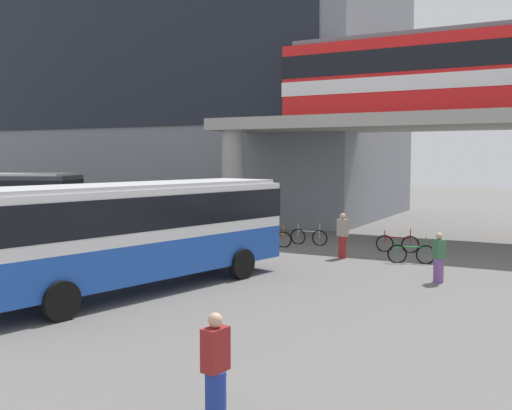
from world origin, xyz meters
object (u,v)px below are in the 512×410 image
object	(u,v)px
bicycle_orange	(272,239)
bicycle_silver	(309,237)
bicycle_red	(397,244)
pedestrian_walking_across	(342,237)
pedestrian_near_building	(439,259)
pedestrian_at_kerb	(216,372)
bicycle_green	(411,254)
bus_main	(131,225)
station_building	(187,64)

from	to	relation	value
bicycle_orange	bicycle_silver	bearing A→B (deg)	47.52
bicycle_red	pedestrian_walking_across	xyz separation A→B (m)	(-1.56, -2.48, 0.49)
bicycle_silver	pedestrian_walking_across	bearing A→B (deg)	-46.31
pedestrian_near_building	pedestrian_at_kerb	xyz separation A→B (m)	(-1.00, -11.91, 0.06)
pedestrian_at_kerb	bicycle_green	bearing A→B (deg)	92.15
bus_main	pedestrian_near_building	xyz separation A→B (m)	(7.84, 5.59, -1.24)
station_building	bicycle_silver	bearing A→B (deg)	-39.59
bicycle_green	bicycle_silver	world-z (taller)	same
bus_main	bicycle_silver	xyz separation A→B (m)	(1.03, 11.20, -1.63)
bicycle_green	pedestrian_near_building	world-z (taller)	pedestrian_near_building
bus_main	pedestrian_near_building	distance (m)	9.71
bus_main	station_building	bearing A→B (deg)	120.87
bicycle_silver	bus_main	bearing A→B (deg)	-95.23
bicycle_green	bicycle_orange	bearing A→B (deg)	169.26
bicycle_silver	bicycle_orange	bearing A→B (deg)	-132.48
pedestrian_near_building	pedestrian_at_kerb	size ratio (longest dim) A/B	0.94
pedestrian_near_building	pedestrian_at_kerb	distance (m)	11.96
bicycle_green	pedestrian_near_building	xyz separation A→B (m)	(1.56, -3.04, 0.39)
bus_main	bicycle_red	bearing A→B (deg)	64.97
bicycle_red	bicycle_orange	size ratio (longest dim) A/B	1.01
station_building	pedestrian_at_kerb	distance (m)	38.17
bicycle_silver	bicycle_orange	world-z (taller)	same
bus_main	bicycle_orange	xyz separation A→B (m)	(-0.20, 9.86, -1.63)
bus_main	pedestrian_at_kerb	xyz separation A→B (m)	(6.84, -6.32, -1.19)
bicycle_silver	bicycle_red	world-z (taller)	same
bicycle_green	bicycle_red	xyz separation A→B (m)	(-1.14, 2.37, 0.00)
bicycle_red	bicycle_orange	xyz separation A→B (m)	(-5.34, -1.14, 0.00)
station_building	pedestrian_walking_across	size ratio (longest dim) A/B	16.89
bicycle_silver	pedestrian_walking_across	distance (m)	3.73
station_building	pedestrian_near_building	world-z (taller)	station_building
bicycle_green	pedestrian_walking_across	bearing A→B (deg)	-177.76
bicycle_orange	pedestrian_at_kerb	size ratio (longest dim) A/B	1.02
bicycle_red	pedestrian_near_building	distance (m)	6.06
bicycle_silver	pedestrian_near_building	xyz separation A→B (m)	(6.81, -5.60, 0.39)
pedestrian_at_kerb	pedestrian_walking_across	xyz separation A→B (m)	(-3.26, 14.85, 0.05)
station_building	bicycle_orange	size ratio (longest dim) A/B	17.28
bicycle_silver	pedestrian_near_building	size ratio (longest dim) A/B	1.12
bicycle_red	pedestrian_at_kerb	world-z (taller)	pedestrian_at_kerb
bus_main	pedestrian_near_building	bearing A→B (deg)	35.51
bus_main	bicycle_red	world-z (taller)	bus_main
bicycle_orange	bicycle_green	bearing A→B (deg)	-10.74
bicycle_orange	pedestrian_walking_across	size ratio (longest dim) A/B	0.98
bus_main	bicycle_green	distance (m)	10.80
bicycle_red	bicycle_silver	bearing A→B (deg)	177.34
pedestrian_walking_across	bicycle_silver	bearing A→B (deg)	133.69
station_building	pedestrian_near_building	xyz separation A→B (m)	(22.08, -18.23, -10.24)
station_building	bicycle_green	xyz separation A→B (m)	(20.52, -15.19, -10.63)
pedestrian_walking_across	bicycle_red	bearing A→B (deg)	57.78
bicycle_red	station_building	bearing A→B (deg)	146.52
bicycle_silver	bicycle_red	xyz separation A→B (m)	(4.11, -0.19, 0.00)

